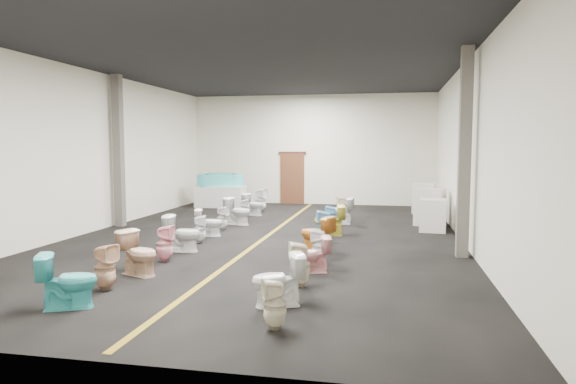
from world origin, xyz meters
name	(u,v)px	position (x,y,z in m)	size (l,w,h in m)	color
floor	(266,237)	(0.00, 0.00, 0.00)	(16.00, 16.00, 0.00)	black
ceiling	(265,64)	(0.00, 0.00, 4.50)	(16.00, 16.00, 0.00)	black
wall_back	(312,150)	(0.00, 8.00, 2.25)	(10.00, 10.00, 0.00)	beige
wall_front	(90,160)	(0.00, -8.00, 2.25)	(10.00, 10.00, 0.00)	beige
wall_left	(92,152)	(-5.00, 0.00, 2.25)	(16.00, 16.00, 0.00)	beige
wall_right	(467,152)	(5.00, 0.00, 2.25)	(16.00, 16.00, 0.00)	beige
aisle_stripe	(266,237)	(0.00, 0.00, 0.00)	(0.12, 15.60, 0.01)	olive
back_door	(292,179)	(-0.80, 7.94, 1.05)	(1.00, 0.10, 2.10)	#562D19
door_frame	(292,153)	(-0.80, 7.95, 2.12)	(1.15, 0.08, 0.10)	#331C11
column_left	(119,151)	(-4.75, 1.00, 2.25)	(0.25, 0.25, 4.50)	#59544C
column_right	(465,153)	(4.75, -1.50, 2.25)	(0.25, 0.25, 4.50)	#59544C
display_table	(221,196)	(-3.36, 6.23, 0.42)	(1.88, 0.94, 0.83)	white
bathtub	(220,180)	(-3.36, 6.23, 1.07)	(1.82, 0.98, 0.55)	#42BDBF
appliance_crate_a	(433,215)	(4.40, 1.83, 0.46)	(0.71, 0.71, 0.91)	silver
appliance_crate_b	(430,207)	(4.40, 3.01, 0.56)	(0.81, 0.81, 1.11)	silver
appliance_crate_c	(426,207)	(4.40, 4.50, 0.39)	(0.68, 0.68, 0.78)	silver
appliance_crate_d	(424,198)	(4.40, 5.84, 0.53)	(0.74, 0.74, 1.06)	silver
toilet_left_0	(68,281)	(-1.46, -6.36, 0.42)	(0.47, 0.82, 0.84)	#37B0B2
toilet_left_1	(105,267)	(-1.45, -5.39, 0.39)	(0.35, 0.36, 0.78)	tan
toilet_left_2	(139,253)	(-1.38, -4.34, 0.42)	(0.47, 0.82, 0.83)	#D6AA88
toilet_left_3	(165,243)	(-1.38, -3.22, 0.39)	(0.35, 0.35, 0.77)	pink
toilet_left_4	(182,233)	(-1.44, -2.15, 0.42)	(0.47, 0.82, 0.84)	silver
toilet_left_5	(199,229)	(-1.43, -1.11, 0.35)	(0.31, 0.32, 0.69)	white
toilet_left_6	(209,222)	(-1.54, -0.13, 0.37)	(0.41, 0.72, 0.74)	white
toilet_left_7	(222,218)	(-1.50, 0.86, 0.35)	(0.31, 0.32, 0.69)	white
toilet_left_8	(238,211)	(-1.36, 1.96, 0.42)	(0.46, 0.81, 0.83)	white
toilet_left_9	(244,210)	(-1.45, 2.94, 0.34)	(0.31, 0.31, 0.68)	silver
toilet_left_10	(253,204)	(-1.44, 4.09, 0.38)	(0.42, 0.74, 0.76)	white
toilet_left_11	(261,200)	(-1.41, 4.97, 0.43)	(0.39, 0.40, 0.86)	white
toilet_right_0	(275,305)	(1.74, -6.64, 0.34)	(0.31, 0.31, 0.68)	beige
toilet_right_1	(278,280)	(1.57, -5.65, 0.40)	(0.45, 0.78, 0.80)	white
toilet_right_2	(300,264)	(1.70, -4.54, 0.39)	(0.35, 0.36, 0.78)	beige
toilet_right_3	(312,254)	(1.76, -3.53, 0.35)	(0.39, 0.69, 0.70)	#F1A8AB
toilet_right_4	(319,246)	(1.78, -2.62, 0.34)	(0.31, 0.32, 0.69)	white
toilet_right_5	(316,233)	(1.56, -1.49, 0.40)	(0.45, 0.79, 0.81)	orange
toilet_right_6	(324,226)	(1.60, -0.44, 0.40)	(0.36, 0.37, 0.81)	#7BBADE
toilet_right_7	(330,220)	(1.62, 0.56, 0.41)	(0.46, 0.81, 0.83)	yellow
toilet_right_8	(331,218)	(1.56, 1.53, 0.35)	(0.31, 0.32, 0.69)	#7AC5F3
toilet_right_9	(340,211)	(1.71, 2.68, 0.41)	(0.46, 0.81, 0.83)	silver
toilet_right_10	(342,208)	(1.68, 3.74, 0.38)	(0.34, 0.35, 0.75)	#F6EAC8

